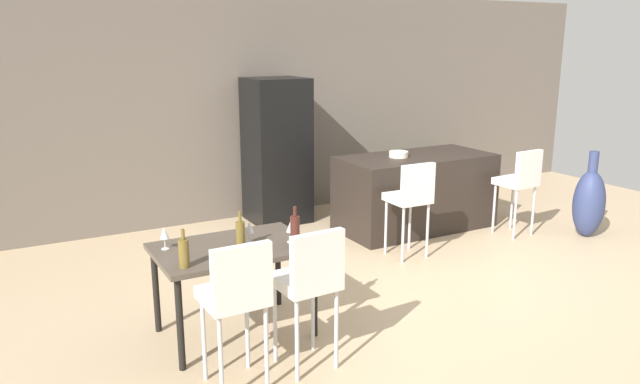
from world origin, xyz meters
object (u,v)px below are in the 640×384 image
at_px(bar_chair_middle, 520,179).
at_px(dining_chair_far, 310,277).
at_px(wine_bottle_inner, 240,234).
at_px(wine_glass_left, 164,233).
at_px(wine_bottle_far, 184,253).
at_px(fruit_bowl, 399,154).
at_px(wine_bottle_right, 295,231).
at_px(bar_chair_left, 411,195).
at_px(dining_table, 233,255).
at_px(potted_plant, 438,171).
at_px(dining_chair_near, 236,292).
at_px(floor_vase, 589,203).
at_px(kitchen_island, 415,192).
at_px(refrigerator, 277,151).
at_px(wine_glass_near, 249,228).
at_px(wine_glass_middle, 291,227).

xyz_separation_m(bar_chair_middle, dining_chair_far, (-3.62, -1.51, 0.00)).
relative_size(wine_bottle_inner, wine_glass_left, 1.64).
bearing_deg(dining_chair_far, wine_bottle_inner, 107.85).
xyz_separation_m(wine_bottle_far, fruit_bowl, (3.20, 1.88, 0.11)).
relative_size(wine_bottle_far, wine_bottle_right, 0.87).
bearing_deg(bar_chair_middle, wine_glass_left, -172.57).
xyz_separation_m(bar_chair_left, wine_bottle_far, (-2.75, -1.02, 0.15)).
distance_m(dining_table, potted_plant, 5.08).
bearing_deg(wine_bottle_inner, wine_bottle_far, -157.35).
relative_size(dining_chair_near, wine_glass_left, 6.03).
relative_size(wine_bottle_far, floor_vase, 0.27).
bearing_deg(kitchen_island, floor_vase, -38.51).
height_order(dining_chair_near, refrigerator, refrigerator).
bearing_deg(wine_glass_near, bar_chair_middle, 11.29).
xyz_separation_m(bar_chair_middle, wine_glass_middle, (-3.46, -0.88, 0.17)).
relative_size(dining_chair_far, refrigerator, 0.57).
bearing_deg(potted_plant, wine_glass_near, -146.83).
relative_size(dining_chair_near, fruit_bowl, 4.52).
relative_size(wine_glass_middle, refrigerator, 0.09).
relative_size(wine_glass_middle, wine_glass_near, 1.00).
relative_size(kitchen_island, wine_glass_near, 10.99).
height_order(bar_chair_left, wine_glass_middle, bar_chair_left).
bearing_deg(wine_bottle_inner, wine_bottle_right, -27.63).
xyz_separation_m(wine_glass_left, fruit_bowl, (3.22, 1.44, 0.09)).
xyz_separation_m(dining_chair_near, wine_glass_middle, (0.70, 0.63, 0.17)).
height_order(dining_table, wine_bottle_right, wine_bottle_right).
xyz_separation_m(dining_chair_near, fruit_bowl, (3.01, 2.38, 0.26)).
bearing_deg(wine_glass_middle, dining_chair_near, -138.21).
relative_size(wine_bottle_right, wine_glass_left, 1.85).
bearing_deg(wine_glass_middle, dining_chair_far, -104.56).
bearing_deg(wine_bottle_inner, wine_glass_left, 155.78).
relative_size(refrigerator, fruit_bowl, 7.93).
xyz_separation_m(bar_chair_middle, refrigerator, (-2.26, 1.97, 0.22)).
distance_m(wine_glass_middle, fruit_bowl, 2.90).
bearing_deg(bar_chair_left, wine_bottle_right, -151.91).
bearing_deg(potted_plant, dining_chair_far, -139.18).
bearing_deg(potted_plant, dining_table, -147.70).
bearing_deg(wine_glass_middle, dining_table, 162.83).
bearing_deg(wine_glass_middle, bar_chair_left, 25.49).
distance_m(wine_bottle_right, floor_vase, 4.24).
bearing_deg(wine_glass_near, dining_table, -179.62).
height_order(kitchen_island, potted_plant, kitchen_island).
distance_m(bar_chair_middle, potted_plant, 2.02).
relative_size(bar_chair_left, wine_bottle_inner, 3.67).
height_order(bar_chair_left, bar_chair_middle, same).
height_order(bar_chair_left, fruit_bowl, bar_chair_left).
relative_size(kitchen_island, floor_vase, 1.85).
distance_m(dining_chair_near, wine_bottle_far, 0.55).
distance_m(dining_table, floor_vase, 4.61).
xyz_separation_m(bar_chair_left, wine_bottle_inner, (-2.24, -0.81, 0.15)).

